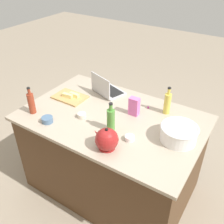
% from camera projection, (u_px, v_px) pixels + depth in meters
% --- Properties ---
extents(ground_plane, '(12.00, 12.00, 0.00)m').
position_uv_depth(ground_plane, '(112.00, 184.00, 2.81)').
color(ground_plane, gray).
extents(island_counter, '(1.63, 1.06, 0.90)m').
position_uv_depth(island_counter, '(112.00, 153.00, 2.56)').
color(island_counter, '#4C331E').
rests_on(island_counter, ground).
extents(laptop, '(0.36, 0.32, 0.22)m').
position_uv_depth(laptop, '(107.00, 89.00, 2.64)').
color(laptop, '#B7B7BC').
rests_on(laptop, island_counter).
extents(mixing_bowl_large, '(0.30, 0.30, 0.13)m').
position_uv_depth(mixing_bowl_large, '(179.00, 133.00, 2.01)').
color(mixing_bowl_large, white).
rests_on(mixing_bowl_large, island_counter).
extents(bottle_oil, '(0.06, 0.06, 0.26)m').
position_uv_depth(bottle_oil, '(167.00, 103.00, 2.31)').
color(bottle_oil, '#DBC64C').
rests_on(bottle_oil, island_counter).
extents(bottle_olive, '(0.07, 0.07, 0.26)m').
position_uv_depth(bottle_olive, '(111.00, 120.00, 2.09)').
color(bottle_olive, '#4C8C38').
rests_on(bottle_olive, island_counter).
extents(bottle_soy, '(0.06, 0.06, 0.26)m').
position_uv_depth(bottle_soy, '(31.00, 103.00, 2.31)').
color(bottle_soy, maroon).
rests_on(bottle_soy, island_counter).
extents(kettle, '(0.21, 0.18, 0.20)m').
position_uv_depth(kettle, '(107.00, 140.00, 1.92)').
color(kettle, maroon).
rests_on(kettle, island_counter).
extents(cutting_board, '(0.32, 0.23, 0.02)m').
position_uv_depth(cutting_board, '(70.00, 97.00, 2.59)').
color(cutting_board, tan).
rests_on(cutting_board, island_counter).
extents(butter_stick_left, '(0.11, 0.04, 0.04)m').
position_uv_depth(butter_stick_left, '(74.00, 95.00, 2.57)').
color(butter_stick_left, '#F4E58C').
rests_on(butter_stick_left, cutting_board).
extents(butter_stick_right, '(0.11, 0.05, 0.04)m').
position_uv_depth(butter_stick_right, '(68.00, 95.00, 2.56)').
color(butter_stick_right, '#F4E58C').
rests_on(butter_stick_right, cutting_board).
extents(ramekin_small, '(0.10, 0.10, 0.05)m').
position_uv_depth(ramekin_small, '(47.00, 120.00, 2.23)').
color(ramekin_small, slate).
rests_on(ramekin_small, island_counter).
extents(ramekin_medium, '(0.08, 0.08, 0.04)m').
position_uv_depth(ramekin_medium, '(82.00, 115.00, 2.30)').
color(ramekin_medium, beige).
rests_on(ramekin_medium, island_counter).
extents(ramekin_wide, '(0.08, 0.08, 0.04)m').
position_uv_depth(ramekin_wide, '(130.00, 138.00, 2.03)').
color(ramekin_wide, white).
rests_on(ramekin_wide, island_counter).
extents(candy_bag, '(0.09, 0.06, 0.17)m').
position_uv_depth(candy_bag, '(134.00, 106.00, 2.30)').
color(candy_bag, pink).
rests_on(candy_bag, island_counter).
extents(candy_1, '(0.02, 0.02, 0.02)m').
position_uv_depth(candy_1, '(173.00, 125.00, 2.19)').
color(candy_1, green).
rests_on(candy_1, island_counter).
extents(candy_2, '(0.02, 0.02, 0.02)m').
position_uv_depth(candy_2, '(148.00, 107.00, 2.43)').
color(candy_2, '#CC3399').
rests_on(candy_2, island_counter).
extents(candy_3, '(0.02, 0.02, 0.02)m').
position_uv_depth(candy_3, '(171.00, 129.00, 2.14)').
color(candy_3, green).
rests_on(candy_3, island_counter).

